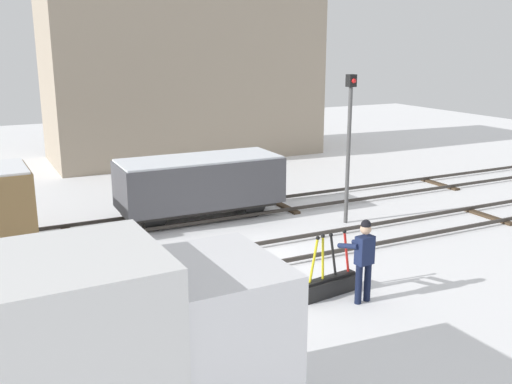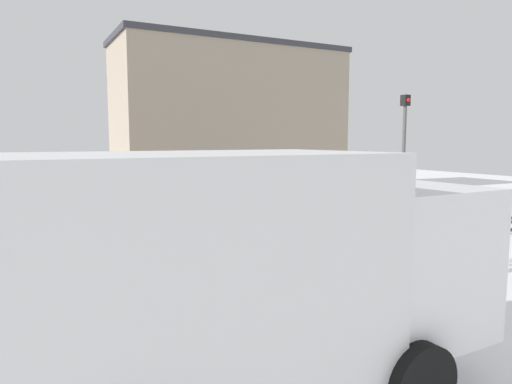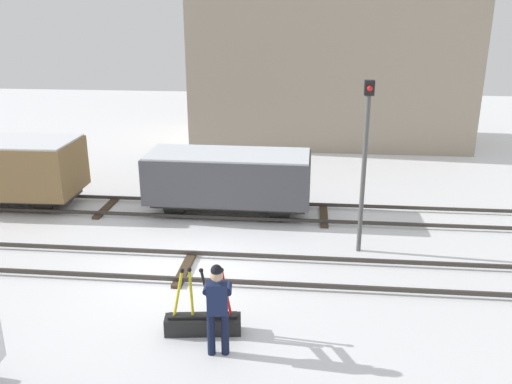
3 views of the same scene
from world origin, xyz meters
name	(u,v)px [view 3 (image 3 of 3)]	position (x,y,z in m)	size (l,w,h in m)	color
ground_plane	(185,270)	(0.00, 0.00, 0.00)	(60.00, 60.00, 0.00)	white
track_main_line	(185,266)	(0.00, 0.00, 0.11)	(44.00, 1.94, 0.18)	#38332D
track_siding_near	(213,209)	(0.00, 4.00, 0.11)	(44.00, 1.94, 0.18)	#38332D
switch_lever_frame	(203,322)	(0.98, -2.65, 0.25)	(1.55, 0.55, 1.45)	black
rail_worker	(217,304)	(1.40, -3.28, 1.06)	(0.60, 0.76, 1.86)	#111831
signal_post	(365,153)	(4.40, 1.58, 2.73)	(0.24, 0.32, 4.54)	#4C4C4C
apartment_building	(330,53)	(3.86, 14.49, 4.22)	(13.04, 5.34, 8.42)	gray
freight_car_mid_siding	(229,178)	(0.52, 4.00, 1.17)	(5.09, 2.06, 1.98)	#2D2B28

